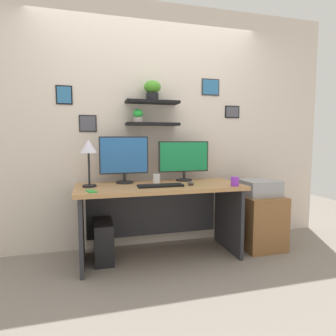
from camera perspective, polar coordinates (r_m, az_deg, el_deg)
ground_plane at (r=3.14m, az=-1.59°, el=-16.97°), size 8.00×8.00×0.00m
back_wall_assembly at (r=3.32m, az=-3.47°, el=8.27°), size 4.40×0.24×2.70m
desk at (r=3.02m, az=-1.87°, el=-7.07°), size 1.65×0.68×0.75m
monitor_left at (r=3.06m, az=-8.58°, el=1.97°), size 0.51×0.18×0.48m
monitor_right at (r=3.20m, az=3.12°, el=1.78°), size 0.56×0.18×0.43m
keyboard at (r=2.82m, az=-1.48°, el=-3.46°), size 0.44×0.14×0.02m
computer_mouse at (r=2.91m, az=4.47°, el=-3.08°), size 0.06×0.09×0.03m
desk_lamp at (r=2.86m, az=-15.29°, el=3.33°), size 0.16×0.16×0.45m
cell_phone at (r=2.63m, az=-14.77°, el=-4.41°), size 0.11×0.15×0.01m
coffee_mug at (r=2.93m, az=12.95°, el=-2.57°), size 0.08×0.08×0.09m
pen_cup at (r=2.98m, az=-2.26°, el=-2.18°), size 0.07×0.07×0.10m
drawer_cabinet at (r=3.46m, az=17.31°, el=-9.91°), size 0.44×0.50×0.59m
printer at (r=3.38m, az=17.50°, el=-3.71°), size 0.38×0.34×0.17m
computer_tower_left at (r=3.05m, az=-12.51°, el=-13.77°), size 0.18×0.40×0.40m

